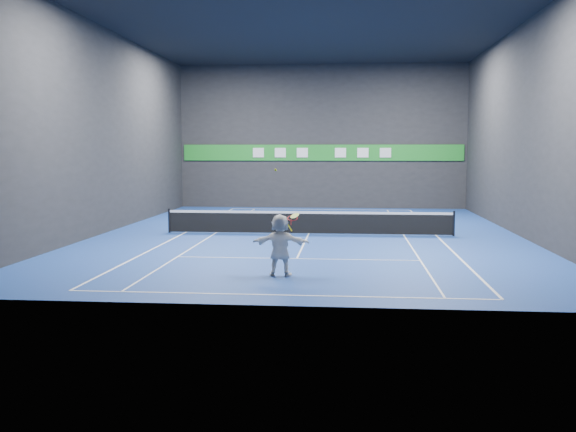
# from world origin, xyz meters

# --- Properties ---
(ground) EXTENTS (26.00, 26.00, 0.00)m
(ground) POSITION_xyz_m (0.00, 0.00, 0.00)
(ground) COLOR navy
(ground) RESTS_ON ground
(ceiling) EXTENTS (26.00, 26.00, 0.00)m
(ceiling) POSITION_xyz_m (0.00, 0.00, 9.00)
(ceiling) COLOR black
(ceiling) RESTS_ON ground
(wall_back) EXTENTS (18.00, 0.10, 9.00)m
(wall_back) POSITION_xyz_m (0.00, 13.00, 4.50)
(wall_back) COLOR #232325
(wall_back) RESTS_ON ground
(wall_front) EXTENTS (18.00, 0.10, 9.00)m
(wall_front) POSITION_xyz_m (0.00, -13.00, 4.50)
(wall_front) COLOR #232325
(wall_front) RESTS_ON ground
(wall_left) EXTENTS (0.10, 26.00, 9.00)m
(wall_left) POSITION_xyz_m (-9.00, 0.00, 4.50)
(wall_left) COLOR #232325
(wall_left) RESTS_ON ground
(wall_right) EXTENTS (0.10, 26.00, 9.00)m
(wall_right) POSITION_xyz_m (9.00, 0.00, 4.50)
(wall_right) COLOR #232325
(wall_right) RESTS_ON ground
(baseline_near) EXTENTS (10.98, 0.08, 0.01)m
(baseline_near) POSITION_xyz_m (0.00, -11.89, 0.00)
(baseline_near) COLOR white
(baseline_near) RESTS_ON ground
(baseline_far) EXTENTS (10.98, 0.08, 0.01)m
(baseline_far) POSITION_xyz_m (0.00, 11.89, 0.00)
(baseline_far) COLOR white
(baseline_far) RESTS_ON ground
(sideline_doubles_left) EXTENTS (0.08, 23.78, 0.01)m
(sideline_doubles_left) POSITION_xyz_m (-5.49, 0.00, 0.00)
(sideline_doubles_left) COLOR white
(sideline_doubles_left) RESTS_ON ground
(sideline_doubles_right) EXTENTS (0.08, 23.78, 0.01)m
(sideline_doubles_right) POSITION_xyz_m (5.49, 0.00, 0.00)
(sideline_doubles_right) COLOR white
(sideline_doubles_right) RESTS_ON ground
(sideline_singles_left) EXTENTS (0.06, 23.78, 0.01)m
(sideline_singles_left) POSITION_xyz_m (-4.11, 0.00, 0.00)
(sideline_singles_left) COLOR white
(sideline_singles_left) RESTS_ON ground
(sideline_singles_right) EXTENTS (0.06, 23.78, 0.01)m
(sideline_singles_right) POSITION_xyz_m (4.11, 0.00, 0.00)
(sideline_singles_right) COLOR white
(sideline_singles_right) RESTS_ON ground
(service_line_near) EXTENTS (8.23, 0.06, 0.01)m
(service_line_near) POSITION_xyz_m (0.00, -6.40, 0.00)
(service_line_near) COLOR white
(service_line_near) RESTS_ON ground
(service_line_far) EXTENTS (8.23, 0.06, 0.01)m
(service_line_far) POSITION_xyz_m (0.00, 6.40, 0.00)
(service_line_far) COLOR white
(service_line_far) RESTS_ON ground
(center_service_line) EXTENTS (0.06, 12.80, 0.01)m
(center_service_line) POSITION_xyz_m (0.00, 0.00, 0.00)
(center_service_line) COLOR white
(center_service_line) RESTS_ON ground
(player) EXTENTS (1.69, 0.58, 1.81)m
(player) POSITION_xyz_m (-0.25, -9.35, 0.90)
(player) COLOR white
(player) RESTS_ON ground
(tennis_ball) EXTENTS (0.07, 0.07, 0.07)m
(tennis_ball) POSITION_xyz_m (-0.39, -9.27, 3.07)
(tennis_ball) COLOR #C8D723
(tennis_ball) RESTS_ON player
(tennis_net) EXTENTS (12.50, 0.10, 1.07)m
(tennis_net) POSITION_xyz_m (0.00, 0.00, 0.54)
(tennis_net) COLOR black
(tennis_net) RESTS_ON ground
(sponsor_banner) EXTENTS (17.64, 0.11, 1.00)m
(sponsor_banner) POSITION_xyz_m (0.00, 12.93, 3.50)
(sponsor_banner) COLOR #1C8225
(sponsor_banner) RESTS_ON wall_back
(tennis_racket) EXTENTS (0.46, 0.40, 0.56)m
(tennis_racket) POSITION_xyz_m (0.10, -9.31, 1.65)
(tennis_racket) COLOR red
(tennis_racket) RESTS_ON player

